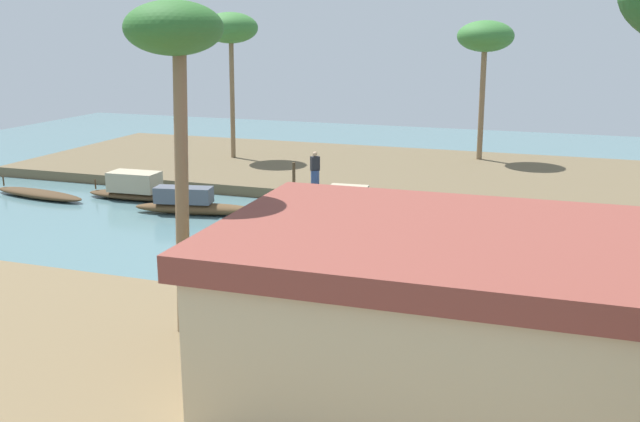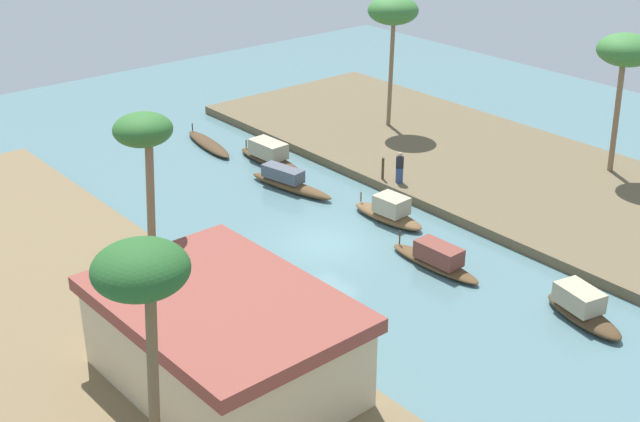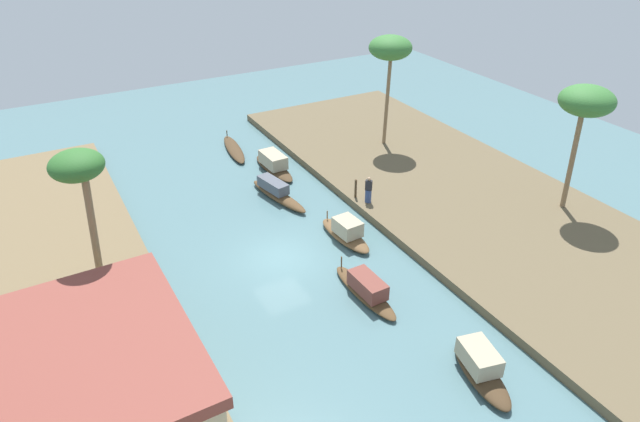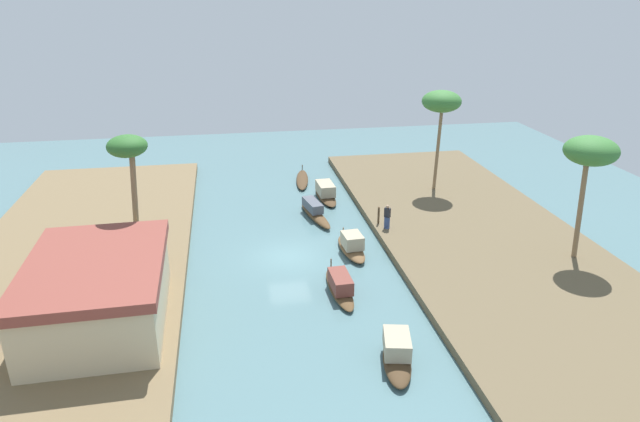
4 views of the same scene
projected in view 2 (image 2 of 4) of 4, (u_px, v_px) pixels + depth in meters
The scene contains 16 objects.
river_water at pixel (324, 244), 38.53m from camera, with size 63.32×63.32×0.00m, color slate.
riverbank_left at pixel (504, 172), 45.68m from camera, with size 38.34×12.94×0.48m, color brown.
riverbank_right at pixel (62, 337), 31.18m from camera, with size 38.34×12.94×0.48m, color brown.
sampan_midstream at pixel (389, 212), 40.47m from camera, with size 4.14×1.52×1.31m.
sampan_with_red_awning at pixel (288, 181), 43.96m from camera, with size 5.32×1.92×1.12m.
sampan_open_hull at pixel (582, 308), 32.50m from camera, with size 3.91×1.97×1.26m.
sampan_foreground at pixel (436, 259), 36.27m from camera, with size 4.74×1.21×1.13m.
sampan_near_left_bank at pixel (269, 154), 47.33m from camera, with size 4.79×1.44×1.23m.
sampan_downstream_large at pixel (208, 144), 49.71m from camera, with size 5.22×1.71×0.78m.
person_on_near_bank at pixel (400, 170), 43.46m from camera, with size 0.53×0.53×1.63m.
mooring_post at pixel (383, 168), 43.92m from camera, with size 0.14×0.14×1.16m, color #4C3823.
palm_tree_left_near at pixel (626, 52), 42.50m from camera, with size 2.93×2.93×7.28m.
palm_tree_left_far at pixel (393, 12), 49.09m from camera, with size 2.93×2.93×7.70m.
palm_tree_right_tall at pixel (144, 139), 30.50m from camera, with size 2.14×2.14×7.50m.
palm_tree_right_short at pixel (142, 279), 20.34m from camera, with size 2.38×2.38×7.93m.
riverside_building at pixel (224, 340), 27.57m from camera, with size 8.84×6.31×3.28m.
Camera 2 is at (-26.31, 22.11, 17.47)m, focal length 48.11 mm.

